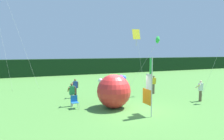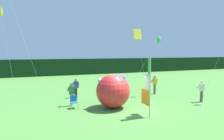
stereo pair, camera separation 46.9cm
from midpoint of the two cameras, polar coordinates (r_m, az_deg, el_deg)
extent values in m
plane|color=#518E3D|center=(13.83, 6.24, -11.52)|extent=(120.00, 120.00, 0.00)
cube|color=black|center=(35.76, -11.25, 0.94)|extent=(80.00, 2.40, 2.79)
cylinder|color=#B7B7BC|center=(12.21, 11.96, -4.96)|extent=(0.06, 0.06, 3.68)
cube|color=orange|center=(12.77, 10.63, -7.63)|extent=(0.02, 0.97, 0.98)
cube|color=white|center=(12.44, 11.16, -3.38)|extent=(0.02, 0.60, 0.98)
cube|color=green|center=(12.18, 11.70, 1.07)|extent=(0.02, 0.23, 0.98)
cylinder|color=#B7B2A3|center=(15.03, -10.65, -8.49)|extent=(0.22, 0.22, 0.87)
cube|color=#2D8E4C|center=(14.87, -10.70, -5.70)|extent=(0.36, 0.20, 0.62)
sphere|color=brown|center=(14.80, -10.73, -4.06)|extent=(0.20, 0.20, 0.20)
cylinder|color=brown|center=(14.88, -11.62, -5.39)|extent=(0.09, 0.48, 0.42)
cylinder|color=brown|center=(14.93, -9.83, -5.70)|extent=(0.09, 0.14, 0.56)
cylinder|color=brown|center=(19.37, 12.83, -5.37)|extent=(0.22, 0.22, 0.93)
cube|color=yellow|center=(19.24, 12.87, -3.15)|extent=(0.36, 0.20, 0.58)
sphere|color=brown|center=(19.19, 12.90, -1.94)|extent=(0.20, 0.20, 0.20)
cylinder|color=brown|center=(19.16, 12.20, -2.98)|extent=(0.09, 0.48, 0.42)
cylinder|color=brown|center=(19.38, 13.43, -3.20)|extent=(0.09, 0.14, 0.56)
cylinder|color=black|center=(17.65, -9.57, -6.47)|extent=(0.22, 0.22, 0.85)
cube|color=#284CA8|center=(17.51, -9.61, -4.15)|extent=(0.36, 0.20, 0.59)
sphere|color=brown|center=(17.45, -9.63, -2.80)|extent=(0.20, 0.20, 0.20)
cylinder|color=brown|center=(17.52, -10.39, -3.93)|extent=(0.09, 0.48, 0.42)
cylinder|color=brown|center=(17.57, -8.88, -4.20)|extent=(0.09, 0.14, 0.56)
cylinder|color=brown|center=(17.56, 25.03, -6.92)|extent=(0.22, 0.22, 0.87)
cube|color=white|center=(17.42, 25.12, -4.54)|extent=(0.36, 0.20, 0.61)
sphere|color=beige|center=(17.36, 25.17, -3.16)|extent=(0.20, 0.20, 0.20)
cylinder|color=beige|center=(17.29, 24.45, -4.33)|extent=(0.09, 0.48, 0.42)
cylinder|color=beige|center=(17.60, 25.62, -4.53)|extent=(0.09, 0.14, 0.56)
sphere|color=red|center=(14.11, 1.24, -6.11)|extent=(2.41, 2.41, 2.41)
sphere|color=blue|center=(14.16, 4.19, -2.23)|extent=(0.34, 0.34, 0.34)
sphere|color=purple|center=(14.50, 3.38, -2.07)|extent=(0.34, 0.34, 0.34)
sphere|color=white|center=(14.01, -2.59, -3.06)|extent=(0.34, 0.34, 0.34)
cylinder|color=#BCBCC1|center=(14.15, -10.66, -10.30)|extent=(0.03, 0.03, 0.42)
cylinder|color=#BCBCC1|center=(14.24, -8.74, -10.17)|extent=(0.03, 0.03, 0.42)
cylinder|color=#BCBCC1|center=(14.61, -11.01, -9.82)|extent=(0.03, 0.03, 0.42)
cylinder|color=#BCBCC1|center=(14.70, -9.15, -9.70)|extent=(0.03, 0.03, 0.42)
cube|color=#1E66B2|center=(14.37, -9.90, -9.13)|extent=(0.48, 0.48, 0.03)
cube|color=#1E66B2|center=(14.54, -10.11, -8.00)|extent=(0.48, 0.03, 0.44)
cylinder|color=brown|center=(18.00, 4.20, -7.44)|extent=(0.03, 0.03, 0.08)
cylinder|color=silver|center=(18.14, 9.35, 0.60)|extent=(3.31, 0.59, 5.09)
cone|color=green|center=(18.78, 14.30, 8.41)|extent=(0.74, 0.57, 0.70)
cylinder|color=brown|center=(20.83, 10.49, -5.78)|extent=(0.03, 0.03, 0.08)
cylinder|color=silver|center=(20.66, 9.27, 2.16)|extent=(0.66, 0.83, 5.81)
cube|color=yellow|center=(20.91, 8.05, 10.17)|extent=(0.85, 0.53, 1.05)
cylinder|color=yellow|center=(20.85, 8.01, 7.69)|extent=(0.02, 0.02, 0.70)
cylinder|color=brown|center=(23.12, -19.13, -4.89)|extent=(0.03, 0.03, 0.08)
cylinder|color=silver|center=(23.81, -23.42, 7.67)|extent=(3.18, 1.99, 10.36)
cylinder|color=brown|center=(22.96, -25.52, -5.18)|extent=(0.03, 0.03, 0.08)
cylinder|color=silver|center=(23.25, -27.34, 4.88)|extent=(1.26, 1.16, 8.16)
cube|color=yellow|center=(24.25, -29.11, 14.48)|extent=(0.48, 0.58, 0.78)
cylinder|color=brown|center=(19.95, 25.53, -6.68)|extent=(0.03, 0.03, 0.08)
cylinder|color=silver|center=(19.32, 29.34, 4.21)|extent=(1.16, 2.05, 7.73)
camera|label=1|loc=(0.23, -89.16, 0.08)|focal=31.79mm
camera|label=2|loc=(0.23, 90.84, -0.08)|focal=31.79mm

